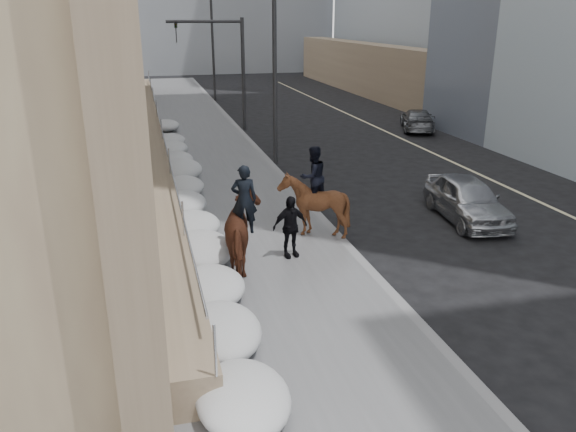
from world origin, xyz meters
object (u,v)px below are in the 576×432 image
(pedestrian, at_px, (290,227))
(car_silver, at_px, (467,199))
(car_grey, at_px, (417,120))
(mounted_horse_right, at_px, (313,200))
(mounted_horse_left, at_px, (245,229))

(pedestrian, relative_size, car_silver, 0.41)
(car_silver, bearing_deg, pedestrian, -158.53)
(car_silver, xyz_separation_m, car_grey, (5.27, 13.82, -0.09))
(mounted_horse_right, bearing_deg, car_silver, 162.92)
(mounted_horse_right, height_order, car_grey, mounted_horse_right)
(mounted_horse_right, bearing_deg, pedestrian, 31.78)
(pedestrian, height_order, car_silver, pedestrian)
(mounted_horse_right, xyz_separation_m, car_silver, (5.13, 0.32, -0.48))
(car_grey, bearing_deg, car_silver, 90.74)
(mounted_horse_right, relative_size, car_grey, 0.63)
(mounted_horse_left, xyz_separation_m, pedestrian, (1.25, 0.37, -0.19))
(car_silver, height_order, car_grey, car_silver)
(mounted_horse_left, height_order, pedestrian, mounted_horse_left)
(car_silver, bearing_deg, mounted_horse_left, -158.28)
(car_silver, distance_m, car_grey, 14.79)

